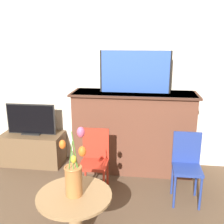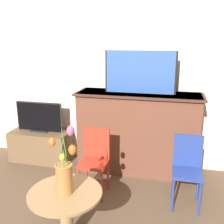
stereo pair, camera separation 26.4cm
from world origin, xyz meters
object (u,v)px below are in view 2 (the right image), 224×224
(tv_monitor, at_px, (39,117))
(chair_red, at_px, (95,157))
(painting, at_px, (140,72))
(chair_blue, at_px, (187,166))
(vase_tulips, at_px, (65,173))

(tv_monitor, xyz_separation_m, chair_red, (0.97, -0.61, -0.20))
(painting, bearing_deg, chair_red, -121.78)
(painting, height_order, tv_monitor, painting)
(tv_monitor, distance_m, chair_blue, 2.02)
(tv_monitor, height_order, chair_blue, tv_monitor)
(chair_red, xyz_separation_m, vase_tulips, (-0.00, -0.77, 0.22))
(vase_tulips, bearing_deg, painting, 74.47)
(tv_monitor, height_order, vase_tulips, vase_tulips)
(chair_red, relative_size, vase_tulips, 1.29)
(chair_blue, relative_size, vase_tulips, 1.29)
(tv_monitor, distance_m, vase_tulips, 1.68)
(painting, height_order, chair_blue, painting)
(chair_blue, bearing_deg, vase_tulips, -140.79)
(painting, height_order, chair_red, painting)
(painting, xyz_separation_m, chair_blue, (0.57, -0.60, -0.84))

